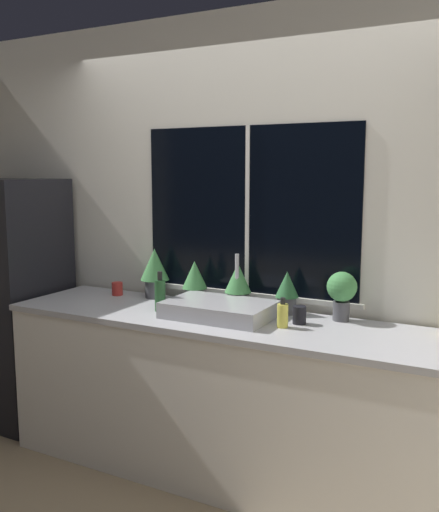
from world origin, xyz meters
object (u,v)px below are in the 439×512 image
object	(u,v)px
potted_plant_far_right	(342,291)
mug_black	(299,315)
potted_plant_right	(287,291)
refrigerator	(8,300)
mug_red	(117,289)
sink	(220,309)
potted_plant_left	(195,280)
potted_plant_far_left	(155,269)
soap_bottle	(283,315)
potted_plant_center	(238,283)
bottle_tall	(160,295)

from	to	relation	value
potted_plant_far_right	mug_black	size ratio (longest dim) A/B	2.81
potted_plant_right	potted_plant_far_right	distance (m)	0.32
refrigerator	mug_red	size ratio (longest dim) A/B	19.77
sink	potted_plant_left	xyz separation A→B (m)	(-0.31, 0.25, 0.10)
sink	potted_plant_right	xyz separation A→B (m)	(0.31, 0.25, 0.09)
potted_plant_far_left	mug_black	bearing A→B (deg)	-9.41
potted_plant_left	soap_bottle	distance (m)	0.76
soap_bottle	potted_plant_far_right	bearing A→B (deg)	50.48
refrigerator	potted_plant_center	distance (m)	1.72
potted_plant_left	soap_bottle	xyz separation A→B (m)	(0.70, -0.28, -0.08)
mug_black	potted_plant_center	bearing A→B (deg)	158.97
soap_bottle	mug_black	distance (m)	0.12
potted_plant_right	soap_bottle	bearing A→B (deg)	-72.98
sink	potted_plant_far_left	xyz separation A→B (m)	(-0.61, 0.25, 0.14)
sink	potted_plant_left	world-z (taller)	sink
potted_plant_left	potted_plant_center	world-z (taller)	potted_plant_center
potted_plant_far_left	mug_red	xyz separation A→B (m)	(-0.26, -0.06, -0.14)
potted_plant_far_left	soap_bottle	bearing A→B (deg)	-15.76
bottle_tall	refrigerator	bearing A→B (deg)	177.75
potted_plant_left	potted_plant_right	world-z (taller)	potted_plant_left
mug_red	mug_black	xyz separation A→B (m)	(1.32, -0.12, 0.01)
potted_plant_far_left	soap_bottle	xyz separation A→B (m)	(1.00, -0.28, -0.12)
mug_black	potted_plant_far_right	bearing A→B (deg)	44.39
potted_plant_left	potted_plant_far_right	distance (m)	0.94
refrigerator	potted_plant_far_right	world-z (taller)	refrigerator
refrigerator	soap_bottle	world-z (taller)	refrigerator
potted_plant_far_left	mug_red	distance (m)	0.30
mug_red	potted_plant_left	bearing A→B (deg)	6.01
potted_plant_left	potted_plant_center	xyz separation A→B (m)	(0.30, -0.00, 0.00)
potted_plant_right	bottle_tall	xyz separation A→B (m)	(-0.68, -0.29, -0.04)
potted_plant_center	refrigerator	bearing A→B (deg)	-172.03
bottle_tall	mug_red	bearing A→B (deg)	155.12
potted_plant_center	potted_plant_left	bearing A→B (deg)	180.00
potted_plant_far_left	mug_black	xyz separation A→B (m)	(1.06, -0.18, -0.14)
bottle_tall	mug_black	distance (m)	0.83
sink	soap_bottle	distance (m)	0.40
potted_plant_center	potted_plant_right	xyz separation A→B (m)	(0.31, 0.00, -0.01)
potted_plant_far_left	potted_plant_left	size ratio (longest dim) A/B	1.22
refrigerator	bottle_tall	bearing A→B (deg)	-2.25
potted_plant_center	mug_red	bearing A→B (deg)	-176.08
refrigerator	potted_plant_right	world-z (taller)	refrigerator
sink	potted_plant_center	size ratio (longest dim) A/B	2.19
potted_plant_right	bottle_tall	size ratio (longest dim) A/B	1.05
refrigerator	sink	distance (m)	1.70
potted_plant_center	potted_plant_far_left	bearing A→B (deg)	180.00
potted_plant_far_left	bottle_tall	size ratio (longest dim) A/B	1.36
sink	potted_plant_far_right	world-z (taller)	sink
soap_bottle	sink	bearing A→B (deg)	175.17
potted_plant_center	potted_plant_far_right	xyz separation A→B (m)	(0.63, 0.00, 0.02)
soap_bottle	bottle_tall	xyz separation A→B (m)	(-0.77, -0.01, 0.03)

